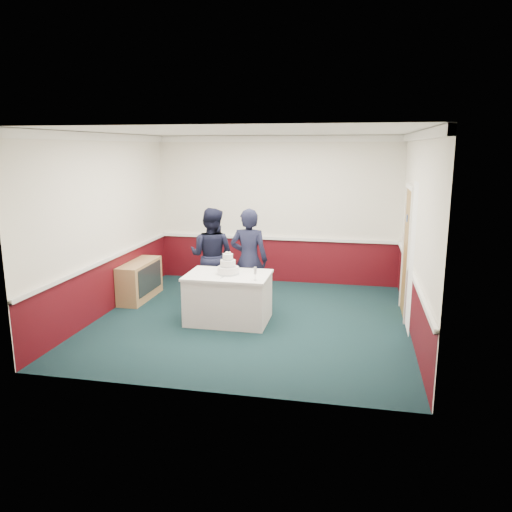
% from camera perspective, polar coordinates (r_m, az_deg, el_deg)
% --- Properties ---
extents(ground, '(5.00, 5.00, 0.00)m').
position_cam_1_polar(ground, '(8.23, -0.52, -7.33)').
color(ground, '#142B30').
rests_on(ground, ground).
extents(room_shell, '(5.00, 5.00, 3.00)m').
position_cam_1_polar(room_shell, '(8.37, 0.86, 6.83)').
color(room_shell, white).
rests_on(room_shell, ground).
extents(sideboard, '(0.41, 1.20, 0.70)m').
position_cam_1_polar(sideboard, '(9.51, -13.12, -2.73)').
color(sideboard, '#9F7A4D').
rests_on(sideboard, ground).
extents(cake_table, '(1.32, 0.92, 0.79)m').
position_cam_1_polar(cake_table, '(8.07, -3.18, -4.75)').
color(cake_table, white).
rests_on(cake_table, ground).
extents(wedding_cake, '(0.35, 0.35, 0.36)m').
position_cam_1_polar(wedding_cake, '(7.94, -3.22, -1.30)').
color(wedding_cake, white).
rests_on(wedding_cake, cake_table).
extents(cake_knife, '(0.03, 0.22, 0.00)m').
position_cam_1_polar(cake_knife, '(7.78, -3.80, -2.40)').
color(cake_knife, silver).
rests_on(cake_knife, cake_table).
extents(champagne_flute, '(0.05, 0.05, 0.21)m').
position_cam_1_polar(champagne_flute, '(7.55, -0.09, -1.77)').
color(champagne_flute, silver).
rests_on(champagne_flute, cake_table).
extents(person_man, '(0.91, 0.75, 1.72)m').
position_cam_1_polar(person_man, '(8.98, -5.10, 0.03)').
color(person_man, black).
rests_on(person_man, ground).
extents(person_woman, '(0.66, 0.44, 1.77)m').
position_cam_1_polar(person_woman, '(8.50, -0.81, -0.45)').
color(person_woman, black).
rests_on(person_woman, ground).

